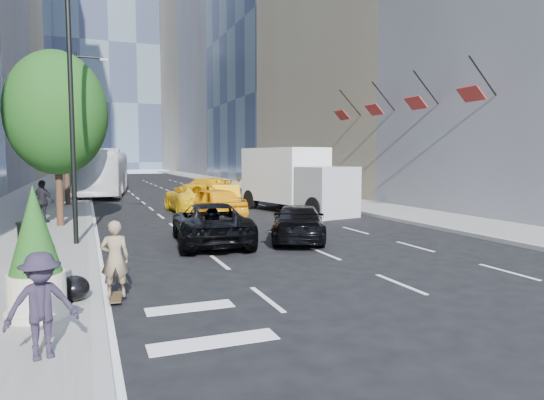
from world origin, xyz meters
name	(u,v)px	position (x,y,z in m)	size (l,w,h in m)	color
ground	(297,256)	(0.00, 0.00, 0.00)	(160.00, 160.00, 0.00)	black
sidewalk_left	(49,194)	(-9.00, 30.00, 0.07)	(6.00, 120.00, 0.15)	slate
sidewalk_right	(265,189)	(10.00, 30.00, 0.07)	(4.00, 120.00, 0.15)	slate
tower_right_far	(212,62)	(22.00, 98.00, 25.00)	(20.00, 24.00, 50.00)	#84745B
lamp_near	(76,76)	(-6.32, 4.00, 5.81)	(2.13, 0.22, 10.00)	black
lamp_far	(80,117)	(-6.32, 22.00, 5.81)	(2.13, 0.22, 10.00)	black
tree_near	(56,113)	(-7.20, 9.00, 4.97)	(4.20, 4.20, 7.46)	#321E13
tree_mid	(65,121)	(-7.20, 19.00, 5.32)	(4.50, 4.50, 7.99)	#321E13
tree_far	(71,140)	(-7.20, 32.00, 4.62)	(3.90, 3.90, 6.92)	#321E13
traffic_signal	(82,146)	(-6.40, 40.00, 4.23)	(2.48, 0.53, 5.20)	black
facade_flags	(396,103)	(10.64, 10.00, 6.18)	(1.85, 13.30, 2.05)	black
skateboarder	(115,264)	(-5.60, -3.00, 0.83)	(0.60, 0.40, 1.66)	#756449
black_sedan_lincoln	(211,223)	(-2.00, 3.09, 0.75)	(2.48, 5.37, 1.49)	black
black_sedan_mercedes	(299,223)	(1.20, 2.53, 0.68)	(1.90, 4.68, 1.36)	black
taxi_a	(213,203)	(-0.20, 9.91, 0.81)	(1.91, 4.74, 1.62)	#FFA60D
taxi_b	(224,198)	(1.20, 12.96, 0.78)	(1.66, 4.75, 1.57)	#E6A20C
taxi_c	(195,198)	(-0.41, 13.15, 0.83)	(2.74, 5.94, 1.65)	yellow
taxi_d	(205,189)	(1.90, 20.44, 0.82)	(2.29, 5.64, 1.64)	#FFB40D
city_bus	(103,172)	(-4.80, 27.79, 1.89)	(3.17, 13.54, 3.77)	white
box_truck	(295,179)	(4.92, 11.33, 1.85)	(4.34, 8.01, 3.63)	silver
pedestrian_b	(43,202)	(-7.97, 10.21, 1.12)	(1.13, 0.47, 1.93)	black
pedestrian_c	(41,305)	(-6.80, -6.06, 0.94)	(1.03, 0.59, 1.59)	black
trash_can	(30,240)	(-7.71, 2.00, 0.66)	(0.68, 0.68, 1.02)	black
planter_shrub	(35,254)	(-7.05, -3.93, 1.32)	(1.03, 1.03, 2.46)	#BEBA9E
garbage_bags	(64,292)	(-6.62, -3.28, 0.40)	(1.05, 1.02, 0.52)	black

